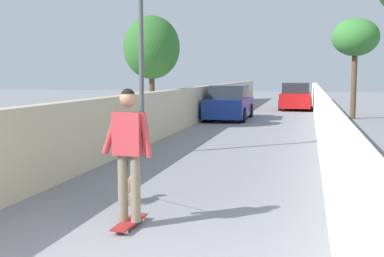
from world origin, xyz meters
name	(u,v)px	position (x,y,z in m)	size (l,w,h in m)	color
ground_plane	(251,128)	(14.00, 0.00, 0.00)	(80.00, 80.00, 0.00)	gray
wall_left	(172,111)	(12.00, 2.52, 0.75)	(48.00, 0.30, 1.49)	tan
fence_right	(322,116)	(12.00, -2.52, 0.68)	(48.00, 0.30, 1.36)	white
tree_right_near	(355,38)	(19.00, -4.07, 3.64)	(2.09, 2.09, 4.54)	brown
tree_left_far	(152,48)	(13.00, 3.56, 2.99)	(2.07, 2.07, 4.16)	#473523
lamp_post	(141,26)	(7.32, 1.97, 3.20)	(0.36, 0.36, 4.73)	#4C4C51
skateboard	(130,222)	(1.72, 0.19, 0.07)	(0.81, 0.24, 0.08)	maroon
person_skateboarder	(129,144)	(1.72, 0.19, 1.12)	(0.24, 0.71, 1.76)	#726651
dog	(128,185)	(2.91, 0.67, 0.27)	(1.51, 0.60, 1.06)	tan
car_near	(229,104)	(17.45, 1.37, 0.72)	(4.20, 1.80, 1.54)	navy
car_far	(296,97)	(24.57, -1.37, 0.71)	(3.97, 1.80, 1.54)	#B71414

